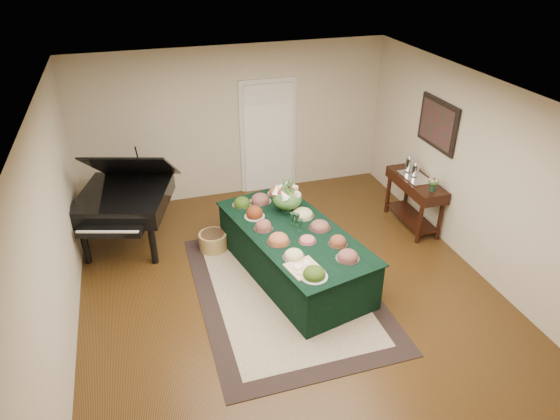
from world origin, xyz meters
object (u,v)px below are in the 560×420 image
object	(u,v)px
floral_centerpiece	(287,195)
mahogany_sideboard	(415,190)
buffet_table	(293,252)
grand_piano	(125,199)

from	to	relation	value
floral_centerpiece	mahogany_sideboard	size ratio (longest dim) A/B	0.36
buffet_table	mahogany_sideboard	distance (m)	2.43
floral_centerpiece	grand_piano	size ratio (longest dim) A/B	0.25
buffet_table	floral_centerpiece	distance (m)	0.83
buffet_table	grand_piano	distance (m)	2.69
floral_centerpiece	grand_piano	world-z (taller)	grand_piano
buffet_table	mahogany_sideboard	world-z (taller)	mahogany_sideboard
floral_centerpiece	buffet_table	bearing A→B (deg)	-98.18
floral_centerpiece	mahogany_sideboard	world-z (taller)	floral_centerpiece
floral_centerpiece	grand_piano	bearing A→B (deg)	157.14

